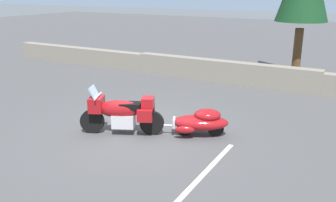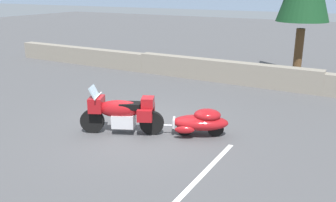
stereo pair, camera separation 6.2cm
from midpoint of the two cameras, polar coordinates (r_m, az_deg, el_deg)
ground_plane at (r=10.32m, az=-4.30°, el=-4.58°), size 80.00×80.00×0.00m
stone_guard_wall at (r=15.75m, az=7.83°, el=4.65°), size 24.00×0.53×0.91m
touring_motorcycle at (r=9.94m, az=-7.17°, el=-1.71°), size 2.15×1.31×1.33m
car_shaped_trailer at (r=9.81m, az=5.33°, el=-3.20°), size 2.15×1.26×0.76m
parking_stripe_marker at (r=7.98m, az=5.55°, el=-11.49°), size 0.12×3.60×0.01m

